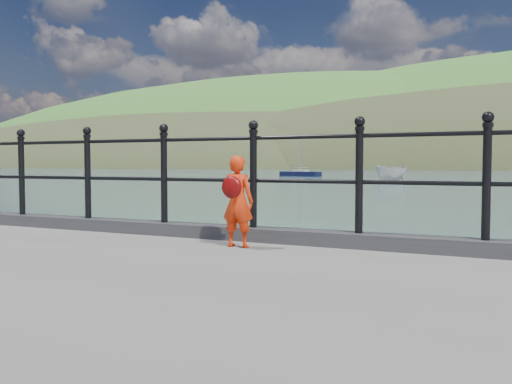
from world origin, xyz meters
The scene contains 6 objects.
ground centered at (0.00, 0.00, 0.00)m, with size 600.00×600.00×0.00m, color #2D4251.
kerb centered at (0.00, -0.15, 1.07)m, with size 60.00×0.30×0.15m, color #28282B.
railing centered at (0.00, -0.15, 1.82)m, with size 18.11×0.11×1.20m.
child centered at (0.66, -0.65, 1.48)m, with size 0.35×0.30×0.95m.
launch_white centered at (-8.46, 52.99, 0.86)m, with size 1.68×4.46×1.72m, color beige.
sailboat_left centered at (-24.96, 69.40, 0.34)m, with size 6.52×3.24×8.85m.
Camera 1 is at (3.21, -5.60, 1.86)m, focal length 38.00 mm.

